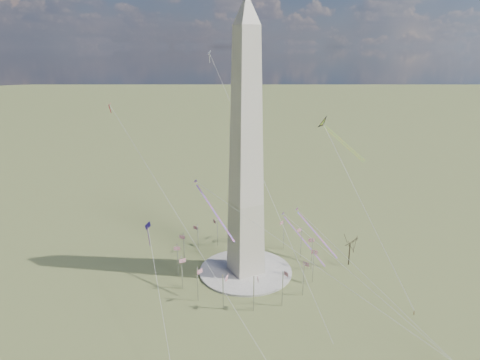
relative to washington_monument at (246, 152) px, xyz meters
name	(u,v)px	position (x,y,z in m)	size (l,w,h in m)	color
ground	(246,272)	(0.00, 0.00, -47.95)	(2000.00, 2000.00, 0.00)	#4D582C
plaza	(246,271)	(0.00, 0.00, -47.55)	(36.00, 36.00, 0.80)	beige
washington_monument	(246,152)	(0.00, 0.00, 0.00)	(15.56, 15.56, 100.00)	beige
flagpole_ring	(246,255)	(0.00, 0.00, -40.68)	(54.40, 54.40, 13.00)	silver
tree_near	(350,242)	(39.58, -14.14, -38.15)	(7.86, 7.86, 13.76)	#403326
person_east	(414,313)	(35.52, -50.35, -47.21)	(0.54, 0.36, 1.49)	gray
kite_delta_black	(325,125)	(40.66, 7.10, 5.38)	(14.37, 20.36, 17.15)	black
kite_diamond_purple	(148,228)	(-34.93, 8.65, -25.78)	(1.95, 3.16, 10.01)	navy
kite_streamer_left	(311,226)	(21.00, -12.23, -28.30)	(6.05, 20.10, 14.01)	red
kite_streamer_mid	(208,201)	(-15.25, -0.07, -16.05)	(5.59, 23.76, 16.42)	red
kite_streamer_right	(297,231)	(25.84, 3.17, -37.31)	(6.92, 23.81, 16.59)	red
kite_small_red	(110,106)	(-38.10, 41.94, 13.98)	(1.36, 1.92, 3.99)	red
kite_small_white	(209,54)	(4.73, 41.67, 33.24)	(1.61, 2.42, 5.15)	white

